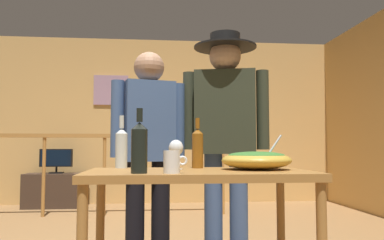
# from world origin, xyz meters

# --- Properties ---
(back_wall) EXTENTS (6.15, 0.10, 2.65)m
(back_wall) POSITION_xyz_m (0.00, 3.20, 1.32)
(back_wall) COLOR tan
(back_wall) RESTS_ON ground_plane
(framed_picture) EXTENTS (0.54, 0.03, 0.48)m
(framed_picture) POSITION_xyz_m (-0.56, 3.14, 1.81)
(framed_picture) COLOR gray
(stair_railing) EXTENTS (3.93, 0.10, 1.12)m
(stair_railing) POSITION_xyz_m (-0.32, 2.04, 0.72)
(stair_railing) COLOR #9E6B33
(stair_railing) RESTS_ON ground_plane
(tv_console) EXTENTS (0.90, 0.40, 0.50)m
(tv_console) POSITION_xyz_m (-1.32, 2.85, 0.25)
(tv_console) COLOR #38281E
(tv_console) RESTS_ON ground_plane
(flat_screen_tv) EXTENTS (0.47, 0.12, 0.36)m
(flat_screen_tv) POSITION_xyz_m (-1.32, 2.82, 0.72)
(flat_screen_tv) COLOR black
(flat_screen_tv) RESTS_ON tv_console
(serving_table) EXTENTS (1.19, 0.69, 0.76)m
(serving_table) POSITION_xyz_m (0.36, -1.10, 0.67)
(serving_table) COLOR #9E6B33
(serving_table) RESTS_ON ground_plane
(salad_bowl) EXTENTS (0.39, 0.39, 0.20)m
(salad_bowl) POSITION_xyz_m (0.70, -1.05, 0.82)
(salad_bowl) COLOR gold
(salad_bowl) RESTS_ON serving_table
(wine_glass) EXTENTS (0.08, 0.08, 0.17)m
(wine_glass) POSITION_xyz_m (0.25, -0.99, 0.88)
(wine_glass) COLOR silver
(wine_glass) RESTS_ON serving_table
(wine_bottle_dark) EXTENTS (0.08, 0.08, 0.31)m
(wine_bottle_dark) POSITION_xyz_m (0.06, -1.32, 0.89)
(wine_bottle_dark) COLOR black
(wine_bottle_dark) RESTS_ON serving_table
(wine_bottle_clear) EXTENTS (0.07, 0.07, 0.32)m
(wine_bottle_clear) POSITION_xyz_m (-0.07, -0.83, 0.89)
(wine_bottle_clear) COLOR silver
(wine_bottle_clear) RESTS_ON serving_table
(wine_bottle_amber) EXTENTS (0.07, 0.07, 0.30)m
(wine_bottle_amber) POSITION_xyz_m (0.39, -0.88, 0.89)
(wine_bottle_amber) COLOR brown
(wine_bottle_amber) RESTS_ON serving_table
(mug_white) EXTENTS (0.12, 0.08, 0.11)m
(mug_white) POSITION_xyz_m (0.21, -1.34, 0.82)
(mug_white) COLOR white
(mug_white) RESTS_ON serving_table
(person_standing_left) EXTENTS (0.52, 0.29, 1.57)m
(person_standing_left) POSITION_xyz_m (0.09, -0.43, 0.91)
(person_standing_left) COLOR black
(person_standing_left) RESTS_ON ground_plane
(person_standing_right) EXTENTS (0.61, 0.46, 1.72)m
(person_standing_right) POSITION_xyz_m (0.64, -0.43, 1.04)
(person_standing_right) COLOR #3D5684
(person_standing_right) RESTS_ON ground_plane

